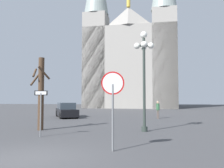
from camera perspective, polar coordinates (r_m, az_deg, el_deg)
name	(u,v)px	position (r m, az deg, el deg)	size (l,w,h in m)	color
ground_plane	(26,159)	(8.72, -20.00, -16.51)	(120.00, 120.00, 0.00)	#424244
cathedral	(132,57)	(48.19, 4.70, 6.58)	(18.53, 15.58, 33.34)	gray
stop_sign	(113,94)	(9.08, 0.18, -2.41)	(0.89, 0.13, 3.02)	slate
one_way_arrow_sign	(41,107)	(12.87, -16.72, -5.39)	(0.66, 0.12, 2.38)	slate
street_lamp	(144,63)	(14.49, 7.68, 5.07)	(1.20, 1.20, 6.02)	#2D3833
bare_tree	(41,92)	(15.45, -16.72, -1.89)	(1.17, 1.16, 4.51)	#473323
parked_car_near_black	(67,110)	(24.67, -10.85, -6.24)	(3.41, 4.77, 1.48)	black
pedestrian_walking	(158,108)	(23.12, 10.94, -5.70)	(0.32, 0.32, 1.64)	#594C47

